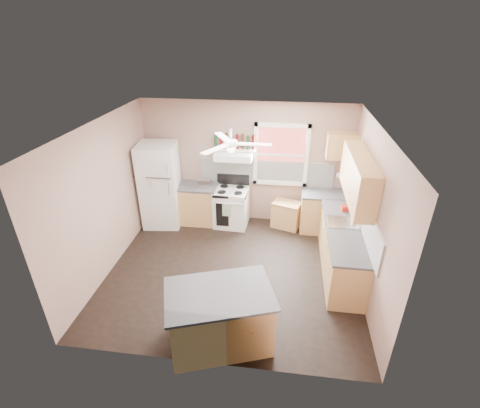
# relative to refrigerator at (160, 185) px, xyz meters

# --- Properties ---
(floor) EXTENTS (4.50, 4.50, 0.00)m
(floor) POSITION_rel_refrigerator_xyz_m (1.83, -1.53, -0.93)
(floor) COLOR black
(floor) RESTS_ON ground
(ceiling) EXTENTS (4.50, 4.50, 0.00)m
(ceiling) POSITION_rel_refrigerator_xyz_m (1.83, -1.53, 1.77)
(ceiling) COLOR white
(ceiling) RESTS_ON ground
(wall_back) EXTENTS (4.50, 0.05, 2.70)m
(wall_back) POSITION_rel_refrigerator_xyz_m (1.83, 0.49, 0.42)
(wall_back) COLOR #8F6F62
(wall_back) RESTS_ON ground
(wall_right) EXTENTS (0.05, 4.00, 2.70)m
(wall_right) POSITION_rel_refrigerator_xyz_m (4.10, -1.53, 0.42)
(wall_right) COLOR #8F6F62
(wall_right) RESTS_ON ground
(wall_left) EXTENTS (0.05, 4.00, 2.70)m
(wall_left) POSITION_rel_refrigerator_xyz_m (-0.45, -1.53, 0.42)
(wall_left) COLOR #8F6F62
(wall_left) RESTS_ON ground
(backsplash_back) EXTENTS (2.90, 0.03, 0.55)m
(backsplash_back) POSITION_rel_refrigerator_xyz_m (2.28, 0.45, 0.24)
(backsplash_back) COLOR white
(backsplash_back) RESTS_ON wall_back
(backsplash_right) EXTENTS (0.03, 2.60, 0.55)m
(backsplash_right) POSITION_rel_refrigerator_xyz_m (4.06, -1.23, 0.24)
(backsplash_right) COLOR white
(backsplash_right) RESTS_ON wall_right
(window_view) EXTENTS (1.00, 0.02, 1.20)m
(window_view) POSITION_rel_refrigerator_xyz_m (2.58, 0.45, 0.67)
(window_view) COLOR maroon
(window_view) RESTS_ON wall_back
(window_frame) EXTENTS (1.16, 0.07, 1.36)m
(window_frame) POSITION_rel_refrigerator_xyz_m (2.58, 0.42, 0.67)
(window_frame) COLOR white
(window_frame) RESTS_ON wall_back
(refrigerator) EXTENTS (0.88, 0.86, 1.87)m
(refrigerator) POSITION_rel_refrigerator_xyz_m (0.00, 0.00, 0.00)
(refrigerator) COLOR white
(refrigerator) RESTS_ON floor
(base_cabinet_left) EXTENTS (0.90, 0.60, 0.86)m
(base_cabinet_left) POSITION_rel_refrigerator_xyz_m (0.77, 0.17, -0.50)
(base_cabinet_left) COLOR #B18A49
(base_cabinet_left) RESTS_ON floor
(counter_left) EXTENTS (0.92, 0.62, 0.04)m
(counter_left) POSITION_rel_refrigerator_xyz_m (0.77, 0.17, -0.05)
(counter_left) COLOR #3E3E40
(counter_left) RESTS_ON base_cabinet_left
(toaster) EXTENTS (0.29, 0.17, 0.18)m
(toaster) POSITION_rel_refrigerator_xyz_m (0.98, 0.11, 0.06)
(toaster) COLOR silver
(toaster) RESTS_ON counter_left
(stove) EXTENTS (0.76, 0.68, 0.86)m
(stove) POSITION_rel_refrigerator_xyz_m (1.55, 0.13, -0.50)
(stove) COLOR white
(stove) RESTS_ON floor
(range_hood) EXTENTS (0.78, 0.50, 0.14)m
(range_hood) POSITION_rel_refrigerator_xyz_m (1.60, 0.22, 0.69)
(range_hood) COLOR white
(range_hood) RESTS_ON wall_back
(bottle_shelf) EXTENTS (0.90, 0.26, 0.03)m
(bottle_shelf) POSITION_rel_refrigerator_xyz_m (1.60, 0.34, 0.79)
(bottle_shelf) COLOR white
(bottle_shelf) RESTS_ON range_hood
(cart) EXTENTS (0.68, 0.55, 0.59)m
(cart) POSITION_rel_refrigerator_xyz_m (2.77, 0.19, -0.64)
(cart) COLOR #B18A49
(cart) RESTS_ON floor
(base_cabinet_corner) EXTENTS (1.00, 0.60, 0.86)m
(base_cabinet_corner) POSITION_rel_refrigerator_xyz_m (3.58, 0.17, -0.50)
(base_cabinet_corner) COLOR #B18A49
(base_cabinet_corner) RESTS_ON floor
(base_cabinet_right) EXTENTS (0.60, 2.20, 0.86)m
(base_cabinet_right) POSITION_rel_refrigerator_xyz_m (3.78, -1.23, -0.50)
(base_cabinet_right) COLOR #B18A49
(base_cabinet_right) RESTS_ON floor
(counter_corner) EXTENTS (1.02, 0.62, 0.04)m
(counter_corner) POSITION_rel_refrigerator_xyz_m (3.58, 0.17, -0.05)
(counter_corner) COLOR #3E3E40
(counter_corner) RESTS_ON base_cabinet_corner
(counter_right) EXTENTS (0.62, 2.22, 0.04)m
(counter_right) POSITION_rel_refrigerator_xyz_m (3.77, -1.23, -0.05)
(counter_right) COLOR #3E3E40
(counter_right) RESTS_ON base_cabinet_right
(sink) EXTENTS (0.55, 0.45, 0.03)m
(sink) POSITION_rel_refrigerator_xyz_m (3.77, -1.03, -0.04)
(sink) COLOR silver
(sink) RESTS_ON counter_right
(faucet) EXTENTS (0.03, 0.03, 0.14)m
(faucet) POSITION_rel_refrigerator_xyz_m (3.93, -1.03, 0.04)
(faucet) COLOR silver
(faucet) RESTS_ON sink
(upper_cabinet_right) EXTENTS (0.33, 1.80, 0.76)m
(upper_cabinet_right) POSITION_rel_refrigerator_xyz_m (3.91, -1.03, 0.85)
(upper_cabinet_right) COLOR #B18A49
(upper_cabinet_right) RESTS_ON wall_right
(upper_cabinet_corner) EXTENTS (0.60, 0.33, 0.52)m
(upper_cabinet_corner) POSITION_rel_refrigerator_xyz_m (3.78, 0.30, 0.97)
(upper_cabinet_corner) COLOR #B18A49
(upper_cabinet_corner) RESTS_ON wall_back
(paper_towel) EXTENTS (0.26, 0.12, 0.12)m
(paper_towel) POSITION_rel_refrigerator_xyz_m (3.90, 0.33, 0.32)
(paper_towel) COLOR white
(paper_towel) RESTS_ON wall_back
(island) EXTENTS (1.57, 1.26, 0.86)m
(island) POSITION_rel_refrigerator_xyz_m (1.90, -3.13, -0.50)
(island) COLOR #B18A49
(island) RESTS_ON floor
(island_top) EXTENTS (1.67, 1.36, 0.04)m
(island_top) POSITION_rel_refrigerator_xyz_m (1.90, -3.13, -0.05)
(island_top) COLOR #3E3E40
(island_top) RESTS_ON island
(ceiling_fan_hub) EXTENTS (0.20, 0.20, 0.08)m
(ceiling_fan_hub) POSITION_rel_refrigerator_xyz_m (1.83, -1.53, 1.52)
(ceiling_fan_hub) COLOR white
(ceiling_fan_hub) RESTS_ON ceiling
(soap_bottle) EXTENTS (0.14, 0.14, 0.25)m
(soap_bottle) POSITION_rel_refrigerator_xyz_m (3.95, -1.09, 0.09)
(soap_bottle) COLOR silver
(soap_bottle) RESTS_ON counter_right
(red_caddy) EXTENTS (0.20, 0.15, 0.10)m
(red_caddy) POSITION_rel_refrigerator_xyz_m (3.88, -0.56, 0.02)
(red_caddy) COLOR #AA1D0E
(red_caddy) RESTS_ON counter_right
(wine_bottles) EXTENTS (0.86, 0.06, 0.31)m
(wine_bottles) POSITION_rel_refrigerator_xyz_m (1.60, 0.34, 0.95)
(wine_bottles) COLOR #143819
(wine_bottles) RESTS_ON bottle_shelf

